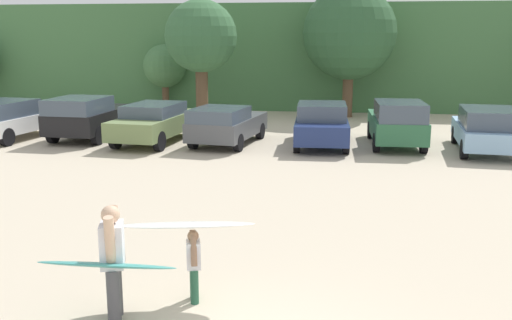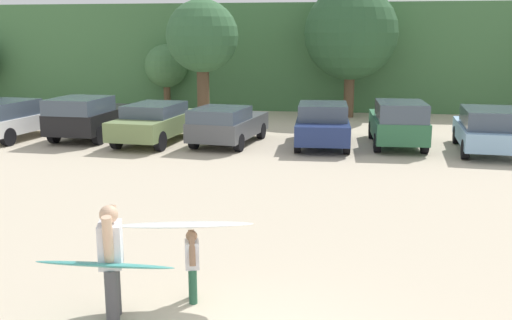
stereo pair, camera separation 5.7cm
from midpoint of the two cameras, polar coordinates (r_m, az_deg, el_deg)
hillside_ridge at (r=35.95m, az=6.40°, el=10.34°), size 108.00×12.00×5.52m
tree_right at (r=30.75m, az=-9.08°, el=9.13°), size 2.24×2.24×3.45m
tree_far_left at (r=27.03m, az=-5.54°, el=12.00°), size 3.32×3.32×5.52m
tree_center_left at (r=28.21m, az=9.19°, el=12.28°), size 4.42×4.42×6.22m
parked_car_white at (r=23.75m, az=-23.40°, el=3.79°), size 2.48×4.36×1.50m
parked_car_black at (r=22.84m, az=-16.29°, el=4.18°), size 2.18×4.38×1.65m
parked_car_olive_green at (r=21.49m, az=-10.08°, el=3.78°), size 2.31×4.73×1.45m
parked_car_dark_gray at (r=20.77m, az=-3.06°, el=3.57°), size 2.44×4.21×1.41m
parked_car_navy at (r=20.60m, az=6.43°, el=3.56°), size 1.95×4.13×1.54m
parked_car_forest_green at (r=20.93m, az=13.71°, el=3.62°), size 1.82×4.18×1.67m
parked_car_sky_blue at (r=20.78m, az=21.83°, el=2.88°), size 2.23×4.47×1.52m
person_adult at (r=8.14m, az=-14.20°, el=-9.21°), size 0.40×0.76×1.64m
person_child at (r=8.60m, az=-6.38°, el=-9.94°), size 0.27×0.54×1.09m
surfboard_teal at (r=8.11m, az=-14.82°, el=-10.03°), size 1.95×0.58×0.26m
surfboard_white at (r=8.44m, az=-7.15°, el=-6.39°), size 2.09×0.95×0.17m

